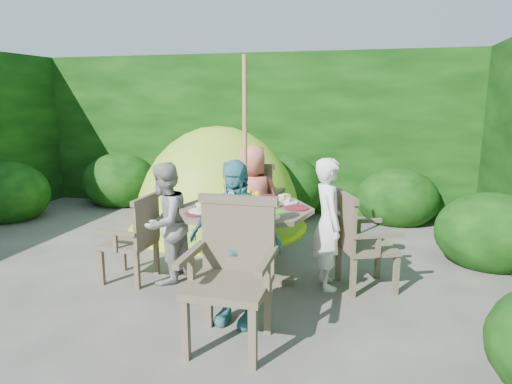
% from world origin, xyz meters
% --- Properties ---
extents(ground, '(60.00, 60.00, 0.00)m').
position_xyz_m(ground, '(0.00, 0.00, 0.00)').
color(ground, '#47443F').
rests_on(ground, ground).
extents(hedge_enclosure, '(9.00, 9.00, 2.50)m').
position_xyz_m(hedge_enclosure, '(0.00, 1.33, 1.25)').
color(hedge_enclosure, black).
rests_on(hedge_enclosure, ground).
extents(patio_table, '(1.56, 1.56, 0.93)m').
position_xyz_m(patio_table, '(0.88, 0.56, 0.65)').
color(patio_table, '#473D2E').
rests_on(patio_table, ground).
extents(parasol_pole, '(0.05, 0.05, 2.20)m').
position_xyz_m(parasol_pole, '(0.88, 0.56, 1.10)').
color(parasol_pole, olive).
rests_on(parasol_pole, ground).
extents(garden_chair_right, '(0.65, 0.69, 0.90)m').
position_xyz_m(garden_chair_right, '(1.97, 0.74, 0.48)').
color(garden_chair_right, '#473D2E').
rests_on(garden_chair_right, ground).
extents(garden_chair_left, '(0.46, 0.51, 0.85)m').
position_xyz_m(garden_chair_left, '(-0.20, 0.35, 0.45)').
color(garden_chair_left, '#473D2E').
rests_on(garden_chair_left, ground).
extents(garden_chair_back, '(0.64, 0.58, 1.03)m').
position_xyz_m(garden_chair_back, '(0.66, 1.63, 0.55)').
color(garden_chair_back, '#473D2E').
rests_on(garden_chair_back, ground).
extents(garden_chair_front, '(0.64, 0.58, 1.05)m').
position_xyz_m(garden_chair_front, '(1.09, -0.51, 0.56)').
color(garden_chair_front, '#473D2E').
rests_on(garden_chair_front, ground).
extents(child_right, '(0.44, 0.54, 1.27)m').
position_xyz_m(child_right, '(1.67, 0.70, 0.64)').
color(child_right, white).
rests_on(child_right, ground).
extents(child_left, '(0.51, 0.62, 1.21)m').
position_xyz_m(child_left, '(0.09, 0.42, 0.60)').
color(child_left, '#999994').
rests_on(child_left, ground).
extents(child_back, '(0.74, 0.61, 1.31)m').
position_xyz_m(child_back, '(0.74, 1.35, 0.65)').
color(child_back, '#D66A58').
rests_on(child_back, ground).
extents(child_front, '(0.82, 0.39, 1.36)m').
position_xyz_m(child_front, '(1.03, -0.23, 0.68)').
color(child_front, teal).
rests_on(child_front, ground).
extents(dome_tent, '(2.96, 2.96, 2.87)m').
position_xyz_m(dome_tent, '(-0.06, 2.38, 0.00)').
color(dome_tent, '#A7D328').
rests_on(dome_tent, ground).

